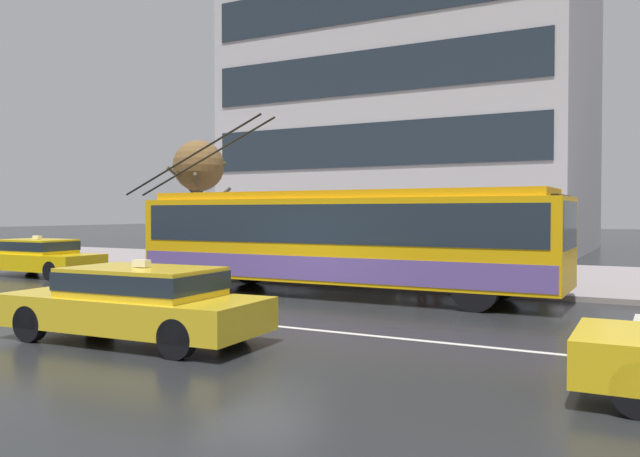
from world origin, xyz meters
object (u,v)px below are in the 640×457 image
(pedestrian_walking_past, at_px, (542,228))
(pedestrian_waiting_by_pole, at_px, (503,230))
(pedestrian_approaching_curb, at_px, (422,250))
(street_tree_bare, at_px, (199,169))
(trolleybus, at_px, (341,238))
(pedestrian_at_shelter, at_px, (439,226))
(bus_shelter, at_px, (354,215))
(taxi_queued_behind_bus, at_px, (40,256))
(taxi_oncoming_near, at_px, (136,300))

(pedestrian_walking_past, bearing_deg, pedestrian_waiting_by_pole, -124.48)
(pedestrian_approaching_curb, bearing_deg, street_tree_bare, 175.68)
(pedestrian_waiting_by_pole, height_order, street_tree_bare, street_tree_bare)
(pedestrian_approaching_curb, distance_m, pedestrian_walking_past, 3.38)
(trolleybus, bearing_deg, pedestrian_at_shelter, 73.46)
(pedestrian_at_shelter, distance_m, street_tree_bare, 8.89)
(pedestrian_waiting_by_pole, bearing_deg, pedestrian_walking_past, 55.52)
(pedestrian_approaching_curb, bearing_deg, pedestrian_walking_past, 21.01)
(bus_shelter, bearing_deg, street_tree_bare, -177.65)
(trolleybus, distance_m, taxi_queued_behind_bus, 11.44)
(bus_shelter, bearing_deg, pedestrian_walking_past, 2.89)
(taxi_oncoming_near, height_order, pedestrian_walking_past, pedestrian_walking_past)
(taxi_oncoming_near, xyz_separation_m, pedestrian_approaching_curb, (1.71, 9.56, 0.41))
(taxi_queued_behind_bus, height_order, pedestrian_waiting_by_pole, pedestrian_waiting_by_pole)
(pedestrian_approaching_curb, height_order, pedestrian_waiting_by_pole, pedestrian_waiting_by_pole)
(trolleybus, xyz_separation_m, taxi_oncoming_near, (-0.37, -7.06, -0.82))
(street_tree_bare, bearing_deg, taxi_queued_behind_bus, -139.31)
(bus_shelter, xyz_separation_m, pedestrian_approaching_curb, (2.61, -0.90, -1.01))
(trolleybus, bearing_deg, taxi_oncoming_near, -92.99)
(taxi_queued_behind_bus, distance_m, bus_shelter, 10.91)
(taxi_queued_behind_bus, bearing_deg, pedestrian_approaching_curb, 12.66)
(trolleybus, xyz_separation_m, bus_shelter, (-1.26, 3.40, 0.60))
(trolleybus, height_order, pedestrian_walking_past, trolleybus)
(trolleybus, relative_size, bus_shelter, 3.16)
(bus_shelter, distance_m, pedestrian_approaching_curb, 2.94)
(taxi_oncoming_near, bearing_deg, taxi_queued_behind_bus, 148.75)
(pedestrian_at_shelter, xyz_separation_m, pedestrian_waiting_by_pole, (2.36, -1.76, -0.06))
(pedestrian_walking_past, bearing_deg, pedestrian_at_shelter, 169.53)
(trolleybus, xyz_separation_m, pedestrian_at_shelter, (1.27, 4.28, 0.24))
(taxi_oncoming_near, bearing_deg, pedestrian_at_shelter, 81.77)
(taxi_queued_behind_bus, relative_size, pedestrian_approaching_curb, 2.73)
(taxi_oncoming_near, xyz_separation_m, street_tree_bare, (-6.95, 10.21, 3.06))
(trolleybus, bearing_deg, pedestrian_waiting_by_pole, 34.67)
(pedestrian_walking_past, bearing_deg, taxi_oncoming_near, -114.11)
(taxi_oncoming_near, distance_m, bus_shelter, 10.60)
(taxi_oncoming_near, relative_size, pedestrian_waiting_by_pole, 2.43)
(taxi_queued_behind_bus, bearing_deg, pedestrian_waiting_by_pole, 10.83)
(pedestrian_at_shelter, relative_size, pedestrian_waiting_by_pole, 1.02)
(bus_shelter, height_order, pedestrian_at_shelter, bus_shelter)
(bus_shelter, bearing_deg, pedestrian_waiting_by_pole, -10.28)
(pedestrian_walking_past, xyz_separation_m, street_tree_bare, (-11.76, -0.54, 2.02))
(taxi_queued_behind_bus, distance_m, pedestrian_waiting_by_pole, 15.35)
(pedestrian_at_shelter, bearing_deg, pedestrian_walking_past, -10.47)
(trolleybus, height_order, bus_shelter, trolleybus)
(taxi_queued_behind_bus, distance_m, pedestrian_approaching_curb, 13.07)
(pedestrian_approaching_curb, relative_size, street_tree_bare, 0.35)
(taxi_oncoming_near, relative_size, pedestrian_at_shelter, 2.37)
(bus_shelter, xyz_separation_m, pedestrian_walking_past, (5.71, 0.29, -0.37))
(trolleybus, xyz_separation_m, pedestrian_approaching_curb, (1.34, 2.50, -0.41))
(pedestrian_at_shelter, height_order, pedestrian_waiting_by_pole, pedestrian_at_shelter)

